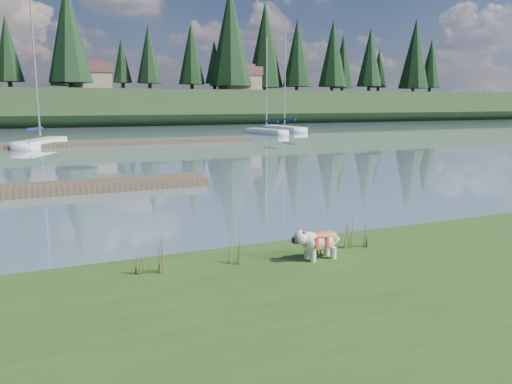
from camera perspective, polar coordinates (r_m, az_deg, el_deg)
name	(u,v)px	position (r m, az deg, el deg)	size (l,w,h in m)	color
ground	(68,146)	(41.11, -20.68, 4.90)	(200.00, 200.00, 0.00)	#7893A2
bank	(262,374)	(6.25, 0.64, -20.05)	(60.00, 9.00, 0.35)	#2A4C19
ridge	(49,108)	(83.95, -22.56, 8.86)	(200.00, 20.00, 5.00)	#203319
bulldog	(319,240)	(9.69, 7.23, -5.44)	(1.00, 0.45, 0.60)	silver
dock_far	(95,144)	(41.26, -17.91, 5.29)	(26.00, 2.20, 0.30)	#4C3D2C
sailboat_bg_2	(44,142)	(42.37, -23.02, 5.33)	(4.43, 7.31, 11.17)	white
sailboat_bg_4	(263,131)	(53.68, 0.83, 6.99)	(2.64, 6.84, 10.04)	white
sailboat_bg_5	(281,128)	(60.23, 2.93, 7.32)	(1.92, 8.77, 12.39)	white
weed_0	(162,257)	(9.03, -10.74, -7.28)	(0.17, 0.14, 0.69)	#475B23
weed_1	(235,252)	(9.39, -2.36, -6.85)	(0.17, 0.14, 0.53)	#475B23
weed_2	(347,235)	(10.50, 10.33, -4.84)	(0.17, 0.14, 0.67)	#475B23
weed_3	(138,263)	(9.06, -13.34, -7.93)	(0.17, 0.14, 0.47)	#475B23
weed_4	(315,247)	(9.97, 6.77, -6.29)	(0.17, 0.14, 0.38)	#475B23
weed_5	(367,236)	(10.67, 12.55, -4.92)	(0.17, 0.14, 0.57)	#475B23
mud_lip	(170,270)	(10.12, -9.85, -8.72)	(60.00, 0.50, 0.14)	#33281C
conifer_4	(68,32)	(77.71, -20.66, 16.78)	(6.16, 6.16, 15.10)	#382619
conifer_5	(149,54)	(83.07, -12.16, 15.15)	(3.96, 3.96, 10.35)	#382619
conifer_6	(230,36)	(85.18, -2.95, 17.37)	(7.04, 7.04, 17.00)	#382619
conifer_7	(297,53)	(93.52, 4.72, 15.60)	(5.28, 5.28, 13.20)	#382619
conifer_8	(370,57)	(97.03, 12.89, 14.78)	(4.62, 4.62, 11.77)	#382619
conifer_9	(415,54)	(107.57, 17.69, 14.82)	(5.94, 5.94, 14.62)	#382619
house_1	(90,76)	(82.42, -18.49, 12.45)	(6.30, 5.30, 4.65)	gray
house_2	(240,79)	(86.26, -1.88, 12.84)	(6.30, 5.30, 4.65)	gray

